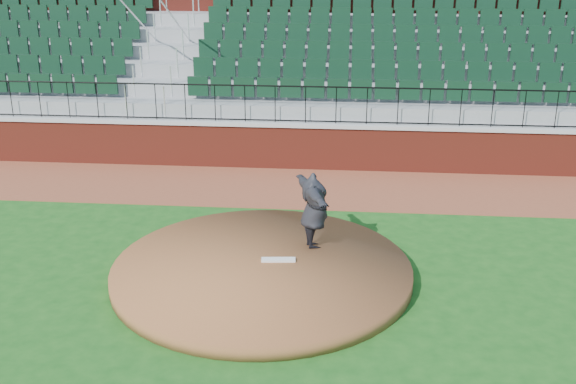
# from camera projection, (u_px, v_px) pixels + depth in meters

# --- Properties ---
(ground) EXTENTS (90.00, 90.00, 0.00)m
(ground) POSITION_uv_depth(u_px,v_px,m) (281.00, 285.00, 13.12)
(ground) COLOR #184D16
(ground) RESTS_ON ground
(warning_track) EXTENTS (34.00, 3.20, 0.01)m
(warning_track) POSITION_uv_depth(u_px,v_px,m) (301.00, 187.00, 18.17)
(warning_track) COLOR brown
(warning_track) RESTS_ON ground
(field_wall) EXTENTS (34.00, 0.35, 1.20)m
(field_wall) POSITION_uv_depth(u_px,v_px,m) (305.00, 147.00, 19.46)
(field_wall) COLOR maroon
(field_wall) RESTS_ON ground
(wall_cap) EXTENTS (34.00, 0.45, 0.10)m
(wall_cap) POSITION_uv_depth(u_px,v_px,m) (305.00, 124.00, 19.23)
(wall_cap) COLOR #B7B7B7
(wall_cap) RESTS_ON field_wall
(wall_railing) EXTENTS (34.00, 0.05, 1.00)m
(wall_railing) POSITION_uv_depth(u_px,v_px,m) (306.00, 105.00, 19.04)
(wall_railing) COLOR black
(wall_railing) RESTS_ON wall_cap
(seating_stands) EXTENTS (34.00, 5.10, 4.60)m
(seating_stands) POSITION_uv_depth(u_px,v_px,m) (311.00, 68.00, 21.41)
(seating_stands) COLOR gray
(seating_stands) RESTS_ON ground
(concourse_wall) EXTENTS (34.00, 0.50, 5.50)m
(concourse_wall) POSITION_uv_depth(u_px,v_px,m) (316.00, 40.00, 23.87)
(concourse_wall) COLOR maroon
(concourse_wall) RESTS_ON ground
(pitchers_mound) EXTENTS (5.70, 5.70, 0.25)m
(pitchers_mound) POSITION_uv_depth(u_px,v_px,m) (262.00, 271.00, 13.37)
(pitchers_mound) COLOR brown
(pitchers_mound) RESTS_ON ground
(pitching_rubber) EXTENTS (0.67, 0.22, 0.04)m
(pitching_rubber) POSITION_uv_depth(u_px,v_px,m) (278.00, 260.00, 13.51)
(pitching_rubber) COLOR white
(pitching_rubber) RESTS_ON pitchers_mound
(pitcher) EXTENTS (1.12, 2.00, 1.57)m
(pitcher) POSITION_uv_depth(u_px,v_px,m) (314.00, 210.00, 13.86)
(pitcher) COLOR black
(pitcher) RESTS_ON pitchers_mound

